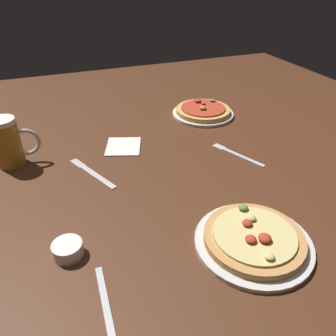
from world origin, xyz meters
TOP-DOWN VIEW (x-y plane):
  - ground_plane at (0.00, 0.00)m, footprint 2.40×2.40m
  - pizza_plate_near at (0.08, -0.36)m, footprint 0.28×0.28m
  - pizza_plate_far at (0.30, 0.37)m, footprint 0.26×0.26m
  - beer_mug_dark at (-0.45, 0.24)m, footprint 0.15×0.09m
  - ramekin_sauce at (-0.33, -0.23)m, footprint 0.07×0.07m
  - napkin_folded at (-0.09, 0.22)m, footprint 0.16×0.17m
  - fork_left at (0.26, 0.03)m, footprint 0.10×0.20m
  - knife_right at (-0.22, 0.09)m, footprint 0.11×0.22m
  - fork_spare at (-0.28, -0.41)m, footprint 0.03×0.23m

SIDE VIEW (x-z plane):
  - ground_plane at x=0.00m, z-range -0.03..0.00m
  - fork_spare at x=-0.28m, z-range 0.00..0.01m
  - fork_left at x=0.26m, z-range 0.00..0.01m
  - knife_right at x=-0.22m, z-range 0.00..0.01m
  - napkin_folded at x=-0.09m, z-range 0.00..0.01m
  - pizza_plate_near at x=0.08m, z-range -0.01..0.04m
  - pizza_plate_far at x=0.30m, z-range -0.01..0.04m
  - ramekin_sauce at x=-0.33m, z-range 0.00..0.03m
  - beer_mug_dark at x=-0.45m, z-range 0.00..0.16m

